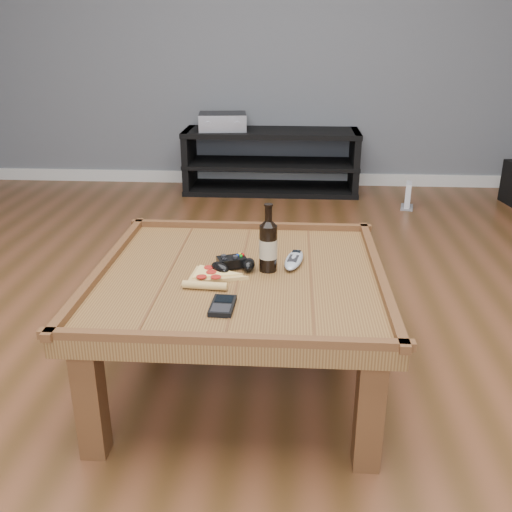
# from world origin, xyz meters

# --- Properties ---
(ground) EXTENTS (6.00, 6.00, 0.00)m
(ground) POSITION_xyz_m (0.00, 0.00, 0.00)
(ground) COLOR #482C14
(ground) RESTS_ON ground
(wall_back) EXTENTS (5.00, 0.04, 2.70)m
(wall_back) POSITION_xyz_m (0.00, 3.00, 1.35)
(wall_back) COLOR slate
(wall_back) RESTS_ON ground
(baseboard) EXTENTS (5.00, 0.02, 0.10)m
(baseboard) POSITION_xyz_m (0.00, 2.99, 0.05)
(baseboard) COLOR silver
(baseboard) RESTS_ON ground
(coffee_table) EXTENTS (1.03, 1.03, 0.48)m
(coffee_table) POSITION_xyz_m (0.00, 0.00, 0.39)
(coffee_table) COLOR #523217
(coffee_table) RESTS_ON ground
(media_console) EXTENTS (1.40, 0.45, 0.50)m
(media_console) POSITION_xyz_m (0.00, 2.75, 0.25)
(media_console) COLOR black
(media_console) RESTS_ON ground
(beer_bottle) EXTENTS (0.06, 0.06, 0.24)m
(beer_bottle) POSITION_xyz_m (0.10, 0.03, 0.55)
(beer_bottle) COLOR black
(beer_bottle) RESTS_ON coffee_table
(game_controller) EXTENTS (0.17, 0.15, 0.05)m
(game_controller) POSITION_xyz_m (-0.02, 0.02, 0.47)
(game_controller) COLOR black
(game_controller) RESTS_ON coffee_table
(pizza_slice) EXTENTS (0.18, 0.28, 0.03)m
(pizza_slice) POSITION_xyz_m (-0.10, -0.06, 0.46)
(pizza_slice) COLOR tan
(pizza_slice) RESTS_ON coffee_table
(smartphone) EXTENTS (0.08, 0.13, 0.02)m
(smartphone) POSITION_xyz_m (-0.03, -0.28, 0.46)
(smartphone) COLOR black
(smartphone) RESTS_ON coffee_table
(remote_control) EXTENTS (0.09, 0.20, 0.03)m
(remote_control) POSITION_xyz_m (0.19, 0.10, 0.46)
(remote_control) COLOR #989FA6
(remote_control) RESTS_ON coffee_table
(av_receiver) EXTENTS (0.40, 0.35, 0.13)m
(av_receiver) POSITION_xyz_m (-0.39, 2.75, 0.56)
(av_receiver) COLOR black
(av_receiver) RESTS_ON media_console
(game_console) EXTENTS (0.12, 0.17, 0.20)m
(game_console) POSITION_xyz_m (1.04, 2.33, 0.09)
(game_console) COLOR gray
(game_console) RESTS_ON ground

